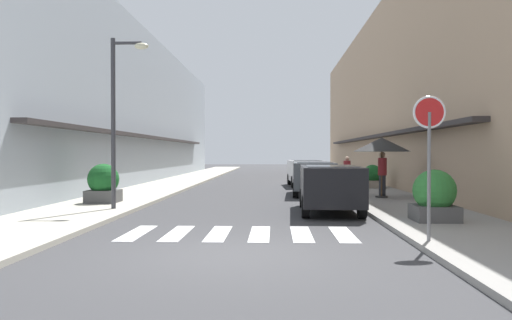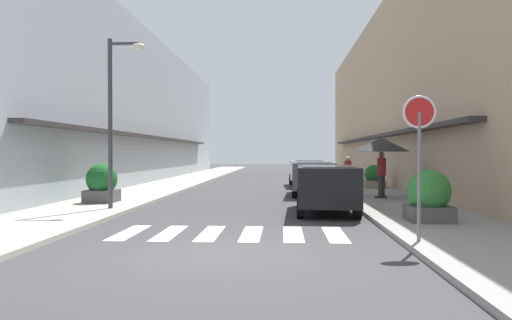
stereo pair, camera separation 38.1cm
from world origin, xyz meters
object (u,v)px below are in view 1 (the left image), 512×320
Objects in this scene: parked_car_near at (330,183)px; pedestrian_walking_far at (347,172)px; cafe_umbrella at (382,145)px; parked_car_far at (306,170)px; street_lamp at (119,105)px; pedestrian_walking_near at (382,173)px; planter_far at (373,177)px; round_street_sign at (429,130)px; parked_car_mid at (314,174)px; planter_midblock at (103,184)px; planter_corner at (434,196)px.

pedestrian_walking_far is (1.78, 8.36, 0.02)m from parked_car_near.
cafe_umbrella is at bearing 57.94° from parked_car_near.
street_lamp is (-6.58, -12.10, 2.45)m from parked_car_far.
parked_car_near is at bearing -117.51° from pedestrian_walking_near.
planter_far is at bearing 86.94° from pedestrian_walking_near.
round_street_sign is 15.02m from planter_far.
parked_car_mid is 9.04m from planter_midblock.
planter_midblock is at bearing 122.71° from street_lamp.
pedestrian_walking_near is at bearing 65.46° from cafe_umbrella.
pedestrian_walking_near is at bearing -41.40° from parked_car_mid.
parked_car_mid is at bearing 90.00° from parked_car_near.
pedestrian_walking_near is at bearing -97.39° from planter_far.
parked_car_mid is 1.06× the size of parked_car_far.
cafe_umbrella is (2.46, -2.35, 1.26)m from parked_car_mid.
planter_far is at bearing -38.21° from parked_car_far.
round_street_sign reaches higher than pedestrian_walking_near.
parked_car_near is 1.47× the size of round_street_sign.
planter_corner is at bearing -94.00° from planter_far.
parked_car_near is 9.91m from planter_far.
cafe_umbrella is 1.72× the size of planter_midblock.
planter_far is at bearing 71.10° from parked_car_near.
parked_car_near and parked_car_mid have the same top height.
parked_car_near is 2.67× the size of pedestrian_walking_far.
planter_midblock is at bearing -167.29° from cafe_umbrella.
planter_midblock is 0.76× the size of pedestrian_walking_near.
parked_car_near is 3.51m from planter_corner.
parked_car_far is 13.98m from street_lamp.
cafe_umbrella reaches higher than planter_far.
parked_car_mid is 9.18m from planter_corner.
cafe_umbrella is 2.03× the size of planter_far.
parked_car_near is 11.90m from parked_car_far.
planter_midblock reaches higher than planter_far.
street_lamp is at bearing -67.72° from pedestrian_walking_far.
cafe_umbrella is at bearing -97.81° from planter_far.
round_street_sign is at bearing -85.61° from parked_car_far.
parked_car_far is at bearing 52.96° from planter_midblock.
planter_corner is (1.04, 2.85, -1.57)m from round_street_sign.
parked_car_mid is 4.47m from planter_far.
pedestrian_walking_far is (0.45, 13.80, -1.37)m from round_street_sign.
pedestrian_walking_far is at bearing 78.00° from parked_car_near.
parked_car_far reaches higher than planter_corner.
parked_car_mid is at bearing -90.00° from parked_car_far.
cafe_umbrella is 1.49× the size of pedestrian_walking_far.
pedestrian_walking_far is (1.78, -3.54, 0.03)m from parked_car_far.
round_street_sign is at bearing -25.27° from pedestrian_walking_far.
parked_car_near is 4.81m from cafe_umbrella.
round_street_sign is 9.54m from street_lamp.
pedestrian_walking_far is at bearing 35.24° from planter_midblock.
parked_car_near is at bearing -90.00° from parked_car_mid.
parked_car_mid is (0.00, 6.28, 0.00)m from parked_car_near.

